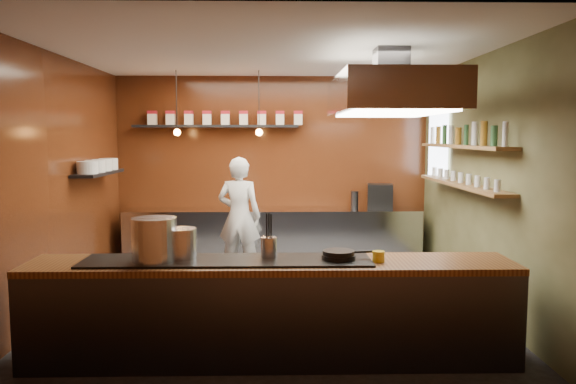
{
  "coord_description": "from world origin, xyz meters",
  "views": [
    {
      "loc": [
        0.04,
        -6.59,
        2.05
      ],
      "look_at": [
        0.2,
        0.4,
        1.35
      ],
      "focal_mm": 35.0,
      "sensor_mm": 36.0,
      "label": 1
    }
  ],
  "objects_px": {
    "stockpot_large": "(154,239)",
    "extractor_hood": "(390,94)",
    "stockpot_small": "(181,243)",
    "espresso_machine": "(380,196)",
    "chef": "(239,216)"
  },
  "relations": [
    {
      "from": "stockpot_large",
      "to": "extractor_hood",
      "type": "bearing_deg",
      "value": 27.88
    },
    {
      "from": "stockpot_large",
      "to": "stockpot_small",
      "type": "bearing_deg",
      "value": 24.31
    },
    {
      "from": "extractor_hood",
      "to": "espresso_machine",
      "type": "height_order",
      "value": "extractor_hood"
    },
    {
      "from": "extractor_hood",
      "to": "stockpot_small",
      "type": "height_order",
      "value": "extractor_hood"
    },
    {
      "from": "stockpot_large",
      "to": "chef",
      "type": "height_order",
      "value": "chef"
    },
    {
      "from": "espresso_machine",
      "to": "chef",
      "type": "relative_size",
      "value": 0.22
    },
    {
      "from": "stockpot_small",
      "to": "chef",
      "type": "relative_size",
      "value": 0.17
    },
    {
      "from": "extractor_hood",
      "to": "stockpot_large",
      "type": "distance_m",
      "value": 2.98
    },
    {
      "from": "espresso_machine",
      "to": "chef",
      "type": "distance_m",
      "value": 2.29
    },
    {
      "from": "stockpot_large",
      "to": "espresso_machine",
      "type": "xyz_separation_m",
      "value": [
        2.74,
        3.84,
        -0.04
      ]
    },
    {
      "from": "chef",
      "to": "stockpot_small",
      "type": "bearing_deg",
      "value": 95.38
    },
    {
      "from": "chef",
      "to": "stockpot_large",
      "type": "bearing_deg",
      "value": 91.74
    },
    {
      "from": "stockpot_large",
      "to": "stockpot_small",
      "type": "height_order",
      "value": "stockpot_large"
    },
    {
      "from": "stockpot_large",
      "to": "chef",
      "type": "xyz_separation_m",
      "value": [
        0.55,
        3.2,
        -0.26
      ]
    },
    {
      "from": "extractor_hood",
      "to": "chef",
      "type": "xyz_separation_m",
      "value": [
        -1.79,
        1.96,
        -1.63
      ]
    }
  ]
}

